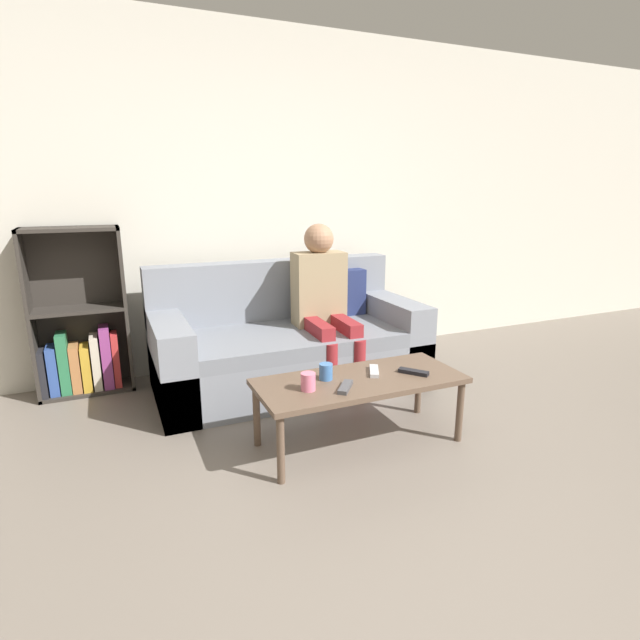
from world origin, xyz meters
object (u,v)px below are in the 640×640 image
at_px(tv_remote_0, 374,371).
at_px(tv_remote_1, 413,372).
at_px(bookshelf, 81,333).
at_px(cup_near, 326,372).
at_px(coffee_table, 360,385).
at_px(person_adult, 323,294).
at_px(tv_remote_2, 345,387).
at_px(couch, 288,346).
at_px(cup_far, 308,382).

xyz_separation_m(tv_remote_0, tv_remote_1, (0.20, -0.10, 0.00)).
xyz_separation_m(bookshelf, tv_remote_1, (1.75, -1.52, -0.02)).
relative_size(bookshelf, cup_near, 12.89).
height_order(coffee_table, tv_remote_0, tv_remote_0).
height_order(bookshelf, cup_near, bookshelf).
bearing_deg(coffee_table, person_adult, 78.72).
xyz_separation_m(tv_remote_0, tv_remote_2, (-0.25, -0.15, 0.00)).
xyz_separation_m(couch, person_adult, (0.24, -0.09, 0.38)).
bearing_deg(tv_remote_0, cup_far, -141.95).
relative_size(cup_near, tv_remote_2, 0.55).
relative_size(couch, bookshelf, 1.63).
distance_m(couch, cup_near, 0.97).
relative_size(bookshelf, tv_remote_2, 7.13).
height_order(couch, coffee_table, couch).
distance_m(tv_remote_1, tv_remote_2, 0.45).
distance_m(couch, cup_far, 1.10).
bearing_deg(tv_remote_0, tv_remote_1, 0.33).
bearing_deg(couch, cup_far, -104.47).
relative_size(coffee_table, tv_remote_2, 7.10).
bearing_deg(tv_remote_1, couch, 70.43).
height_order(cup_far, tv_remote_0, cup_far).
bearing_deg(cup_far, person_adult, 62.23).
xyz_separation_m(bookshelf, tv_remote_0, (1.55, -1.42, -0.02)).
bearing_deg(tv_remote_1, person_adult, 58.99).
relative_size(cup_far, tv_remote_0, 0.54).
xyz_separation_m(couch, cup_near, (-0.13, -0.95, 0.15)).
xyz_separation_m(bookshelf, cup_far, (1.11, -1.51, 0.01)).
relative_size(cup_near, cup_far, 0.96).
height_order(coffee_table, tv_remote_2, tv_remote_2).
xyz_separation_m(cup_near, cup_far, (-0.15, -0.10, 0.00)).
distance_m(couch, person_adult, 0.46).
bearing_deg(tv_remote_0, bookshelf, 164.86).
height_order(cup_near, tv_remote_2, cup_near).
relative_size(person_adult, tv_remote_2, 7.17).
distance_m(coffee_table, cup_far, 0.34).
bearing_deg(cup_far, couch, 75.53).
distance_m(bookshelf, person_adult, 1.73).
bearing_deg(couch, person_adult, -19.98).
height_order(bookshelf, tv_remote_0, bookshelf).
xyz_separation_m(coffee_table, cup_far, (-0.32, -0.04, 0.09)).
height_order(person_adult, cup_far, person_adult).
distance_m(couch, tv_remote_2, 1.13).
height_order(coffee_table, person_adult, person_adult).
bearing_deg(cup_near, cup_far, -145.24).
xyz_separation_m(person_adult, cup_near, (-0.36, -0.87, -0.24)).
relative_size(coffee_table, tv_remote_1, 7.08).
bearing_deg(couch, coffee_table, -87.06).
height_order(tv_remote_0, tv_remote_1, same).
bearing_deg(tv_remote_0, tv_remote_2, -122.49).
height_order(tv_remote_1, tv_remote_2, same).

